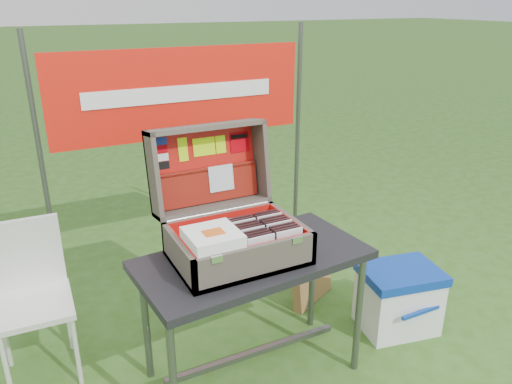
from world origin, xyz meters
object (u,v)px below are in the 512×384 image
suitcase (232,199)px  chair (33,308)px  table (253,316)px  cooler (398,299)px  cardboard_box (312,272)px

suitcase → chair: 1.14m
suitcase → chair: size_ratio=0.73×
chair → table: bearing=-23.8°
chair → suitcase: bearing=-22.3°
chair → cooler: bearing=-13.0°
table → cooler: table is taller
chair → cardboard_box: chair is taller
cooler → cardboard_box: bearing=132.4°
table → suitcase: (-0.08, 0.07, 0.63)m
cooler → cardboard_box: 0.56m
suitcase → cardboard_box: 1.12m
cardboard_box → table: bearing=-171.8°
suitcase → chair: suitcase is taller
table → suitcase: size_ratio=1.84×
suitcase → cardboard_box: size_ratio=1.50×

